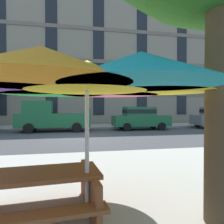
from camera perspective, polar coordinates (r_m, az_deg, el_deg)
The scene contains 9 objects.
ground_plane at distance 12.12m, azimuth -8.59°, elevation -6.95°, with size 120.00×120.00×0.00m, color #424244.
sidewalk_near_patio at distance 3.45m, azimuth -0.26°, elevation -27.05°, with size 56.00×9.00×0.12m, color #B2ADA3.
sidewalk_far at distance 18.87m, azimuth -9.61°, elevation -3.90°, with size 56.00×3.60×0.12m, color #9E998E.
apartment_building at distance 27.39m, azimuth -10.20°, elevation 10.95°, with size 45.59×12.08×12.80m.
pickup_green at distance 15.76m, azimuth -16.29°, elevation -1.38°, with size 5.10×2.12×2.20m.
sedan_green at distance 16.61m, azimuth 7.65°, elevation -1.49°, with size 4.40×1.98×1.78m.
sedan_gray at distance 19.99m, azimuth 26.81°, elevation -1.17°, with size 4.40×1.98×1.78m.
patio_umbrella at distance 3.03m, azimuth -6.84°, elevation 9.16°, with size 3.77×3.50×2.36m.
picnic_table at distance 3.38m, azimuth -20.01°, elevation -19.73°, with size 1.92×1.66×0.77m.
Camera 1 is at (-0.59, -11.99, 1.69)m, focal length 33.72 mm.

